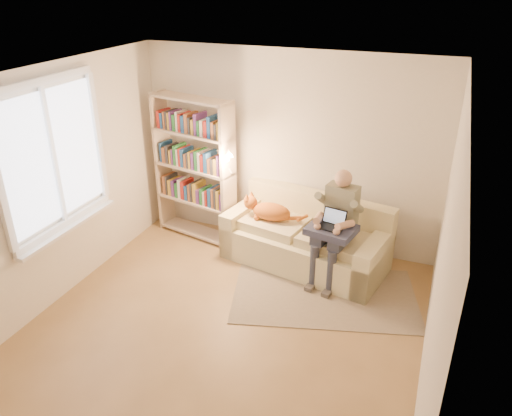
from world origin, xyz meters
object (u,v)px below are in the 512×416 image
at_px(sofa, 306,241).
at_px(laptop, 330,221).
at_px(cat, 268,210).
at_px(person, 336,221).
at_px(bookshelf, 194,162).

xyz_separation_m(sofa, laptop, (0.36, -0.34, 0.50)).
xyz_separation_m(cat, laptop, (0.87, -0.30, 0.15)).
bearing_deg(cat, person, -1.39).
bearing_deg(cat, bookshelf, -178.47).
height_order(laptop, bookshelf, bookshelf).
bearing_deg(laptop, person, 71.60).
height_order(sofa, person, person).
bearing_deg(person, bookshelf, -179.79).
height_order(person, bookshelf, bookshelf).
relative_size(sofa, person, 1.56).
relative_size(sofa, bookshelf, 1.09).
xyz_separation_m(sofa, person, (0.41, -0.24, 0.48)).
relative_size(laptop, bookshelf, 0.16).
height_order(person, cat, person).
distance_m(sofa, bookshelf, 1.83).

